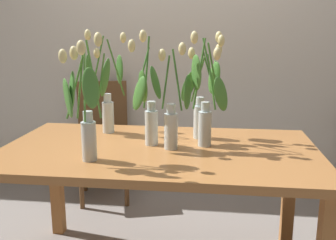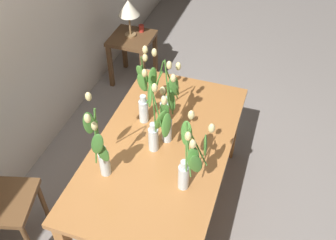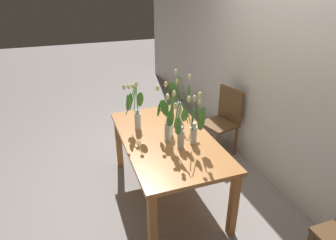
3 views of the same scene
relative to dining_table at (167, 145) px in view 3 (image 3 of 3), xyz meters
The scene contains 10 objects.
ground_plane 0.65m from the dining_table, ahead, with size 18.00×18.00×0.00m, color gray.
room_wall_rear 1.49m from the dining_table, 90.00° to the left, with size 9.00×0.10×2.70m, color silver.
dining_table is the anchor object (origin of this frame).
tulip_vase_0 0.42m from the dining_table, 43.92° to the left, with size 0.15×0.12×0.58m.
tulip_vase_1 0.28m from the dining_table, 161.44° to the left, with size 0.13×0.17×0.59m.
tulip_vase_2 0.51m from the dining_table, 137.06° to the right, with size 0.21×0.21×0.57m.
tulip_vase_3 0.40m from the dining_table, 16.27° to the left, with size 0.28×0.25×0.58m.
tulip_vase_4 0.54m from the dining_table, 142.67° to the left, with size 0.22×0.22×0.59m.
tulip_vase_5 0.28m from the dining_table, 12.31° to the right, with size 0.22×0.10×0.53m.
dining_chair 1.20m from the dining_table, 120.55° to the left, with size 0.49×0.49×0.93m.
Camera 3 is at (2.50, -0.88, 2.24)m, focal length 31.31 mm.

